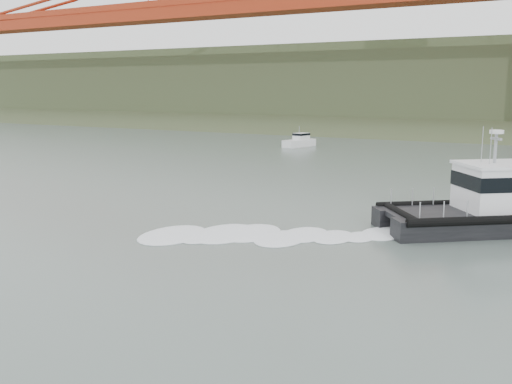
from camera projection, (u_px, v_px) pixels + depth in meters
ground at (173, 293)px, 22.63m from camera, size 400.00×400.00×0.00m
headlands at (509, 92)px, 129.39m from camera, size 500.00×105.36×27.12m
patrol_boat at (490, 204)px, 32.60m from camera, size 12.40×10.94×5.93m
motorboat at (300, 141)px, 79.29m from camera, size 3.08×5.64×2.95m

